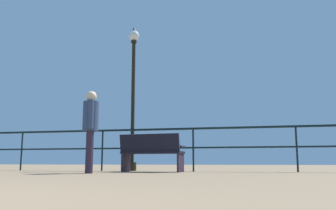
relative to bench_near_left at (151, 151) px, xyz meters
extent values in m
cube|color=black|center=(-0.35, 0.75, 0.57)|extent=(21.66, 0.05, 0.05)
cube|color=black|center=(-0.35, 0.75, 0.10)|extent=(21.66, 0.04, 0.04)
cylinder|color=black|center=(-3.96, 0.75, 0.04)|extent=(0.04, 0.04, 1.04)
cylinder|color=black|center=(-1.55, 0.75, 0.04)|extent=(0.04, 0.04, 1.04)
cylinder|color=black|center=(0.86, 0.75, 0.04)|extent=(0.04, 0.04, 1.04)
cylinder|color=black|center=(3.26, 0.75, 0.04)|extent=(0.04, 0.04, 1.04)
cube|color=black|center=(0.01, 0.08, -0.04)|extent=(1.47, 0.61, 0.05)
cube|color=black|center=(-0.01, -0.14, 0.17)|extent=(1.44, 0.25, 0.42)
cube|color=#271B29|center=(0.68, 0.02, -0.26)|extent=(0.08, 0.44, 0.44)
cube|color=#271B29|center=(0.70, 0.21, 0.10)|extent=(0.07, 0.34, 0.04)
cube|color=#271B29|center=(-0.67, 0.14, -0.26)|extent=(0.08, 0.44, 0.44)
cube|color=#271B29|center=(-0.65, 0.33, 0.10)|extent=(0.07, 0.34, 0.04)
cylinder|color=black|center=(-0.82, 1.01, -0.37)|extent=(0.23, 0.23, 0.22)
cylinder|color=black|center=(-0.82, 1.01, 1.37)|extent=(0.10, 0.10, 3.27)
cylinder|color=black|center=(-0.82, 1.01, 3.04)|extent=(0.16, 0.16, 0.06)
sphere|color=silver|center=(-0.82, 1.01, 3.22)|extent=(0.30, 0.30, 0.30)
cone|color=black|center=(-0.82, 1.01, 3.41)|extent=(0.12, 0.12, 0.10)
cylinder|color=#281F30|center=(-1.01, -1.09, -0.05)|extent=(0.15, 0.15, 0.86)
cylinder|color=#281F30|center=(-0.94, -1.24, -0.05)|extent=(0.15, 0.15, 0.86)
cylinder|color=navy|center=(-0.98, -1.17, 0.69)|extent=(0.33, 0.33, 0.62)
cylinder|color=navy|center=(-1.08, -0.97, 0.71)|extent=(0.11, 0.11, 0.58)
cylinder|color=navy|center=(-0.88, -1.36, 0.71)|extent=(0.11, 0.11, 0.58)
sphere|color=beige|center=(-0.98, -1.17, 1.11)|extent=(0.22, 0.22, 0.22)
camera|label=1|loc=(2.30, -7.90, -0.26)|focal=37.84mm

